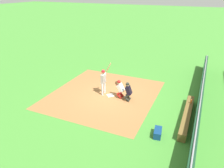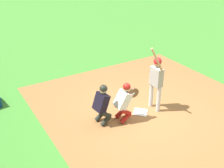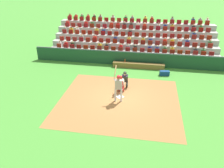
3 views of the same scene
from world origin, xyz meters
TOP-DOWN VIEW (x-y plane):
  - ground_plane at (0.00, 0.00)m, footprint 160.00×160.00m
  - infield_dirt_patch at (0.00, 0.50)m, footprint 7.62×7.00m
  - home_plate_marker at (0.00, 0.00)m, footprint 0.62×0.62m
  - batter_at_plate at (0.04, 0.53)m, footprint 0.57×0.61m
  - catcher_crouching at (0.06, -0.68)m, footprint 0.48×0.71m
  - home_plate_umpire at (-0.15, -1.34)m, footprint 0.49×0.49m
  - dugout_wall at (0.00, -5.71)m, footprint 17.08×0.24m
  - dugout_bench at (-0.88, -5.16)m, footprint 4.38×0.40m
  - water_bottle_on_bench at (0.30, -5.22)m, footprint 0.07×0.07m
  - equipment_duffel_bag at (-3.03, -4.00)m, footprint 0.79×0.45m
  - bleacher_stand at (0.01, -10.44)m, footprint 16.44×4.62m

SIDE VIEW (x-z plane):
  - ground_plane at x=0.00m, z-range 0.00..0.00m
  - infield_dirt_patch at x=0.00m, z-range 0.00..0.01m
  - home_plate_marker at x=0.00m, z-range 0.01..0.02m
  - equipment_duffel_bag at x=-3.03m, z-range 0.00..0.37m
  - dugout_bench at x=-0.88m, z-range 0.00..0.44m
  - water_bottle_on_bench at x=0.30m, z-range 0.44..0.70m
  - dugout_wall at x=0.00m, z-range -0.03..1.24m
  - home_plate_umpire at x=-0.15m, z-range 0.06..1.36m
  - catcher_crouching at x=0.06m, z-range 0.07..1.34m
  - bleacher_stand at x=0.01m, z-range -0.66..2.60m
  - batter_at_plate at x=0.04m, z-range 0.00..2.29m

